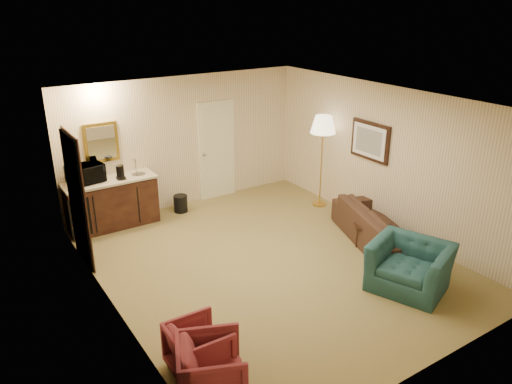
# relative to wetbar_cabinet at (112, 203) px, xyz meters

# --- Properties ---
(ground) EXTENTS (6.00, 6.00, 0.00)m
(ground) POSITION_rel_wetbar_cabinet_xyz_m (1.65, -2.72, -0.46)
(ground) COLOR olive
(ground) RESTS_ON ground
(room_walls) EXTENTS (5.02, 6.01, 2.61)m
(room_walls) POSITION_rel_wetbar_cabinet_xyz_m (1.55, -1.95, 1.26)
(room_walls) COLOR beige
(room_walls) RESTS_ON ground
(wetbar_cabinet) EXTENTS (1.64, 0.58, 0.92)m
(wetbar_cabinet) POSITION_rel_wetbar_cabinet_xyz_m (0.00, 0.00, 0.00)
(wetbar_cabinet) COLOR #3E2313
(wetbar_cabinet) RESTS_ON ground
(sofa) EXTENTS (1.31, 2.25, 0.85)m
(sofa) POSITION_rel_wetbar_cabinet_xyz_m (3.60, -3.17, -0.04)
(sofa) COLOR black
(sofa) RESTS_ON ground
(teal_armchair) EXTENTS (1.04, 1.26, 0.94)m
(teal_armchair) POSITION_rel_wetbar_cabinet_xyz_m (2.92, -4.43, 0.01)
(teal_armchair) COLOR #1B4144
(teal_armchair) RESTS_ON ground
(rose_chair_near) EXTENTS (0.88, 0.90, 0.72)m
(rose_chair_near) POSITION_rel_wetbar_cabinet_xyz_m (-0.50, -4.72, -0.10)
(rose_chair_near) COLOR maroon
(rose_chair_near) RESTS_ON ground
(rose_chair_far) EXTENTS (0.61, 0.65, 0.66)m
(rose_chair_far) POSITION_rel_wetbar_cabinet_xyz_m (-0.44, -4.32, -0.13)
(rose_chair_far) COLOR maroon
(rose_chair_far) RESTS_ON ground
(coffee_table) EXTENTS (0.84, 0.70, 0.42)m
(coffee_table) POSITION_rel_wetbar_cabinet_xyz_m (3.45, -3.16, -0.25)
(coffee_table) COLOR black
(coffee_table) RESTS_ON ground
(floor_lamp) EXTENTS (0.64, 0.64, 1.87)m
(floor_lamp) POSITION_rel_wetbar_cabinet_xyz_m (3.85, -1.32, 0.47)
(floor_lamp) COLOR gold
(floor_lamp) RESTS_ON ground
(waste_bin) EXTENTS (0.34, 0.34, 0.34)m
(waste_bin) POSITION_rel_wetbar_cabinet_xyz_m (1.33, -0.07, -0.29)
(waste_bin) COLOR black
(waste_bin) RESTS_ON ground
(microwave) EXTENTS (0.65, 0.43, 0.40)m
(microwave) POSITION_rel_wetbar_cabinet_xyz_m (-0.39, 0.07, 0.66)
(microwave) COLOR black
(microwave) RESTS_ON wetbar_cabinet
(coffee_maker) EXTENTS (0.17, 0.17, 0.26)m
(coffee_maker) POSITION_rel_wetbar_cabinet_xyz_m (0.18, -0.10, 0.59)
(coffee_maker) COLOR black
(coffee_maker) RESTS_ON wetbar_cabinet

